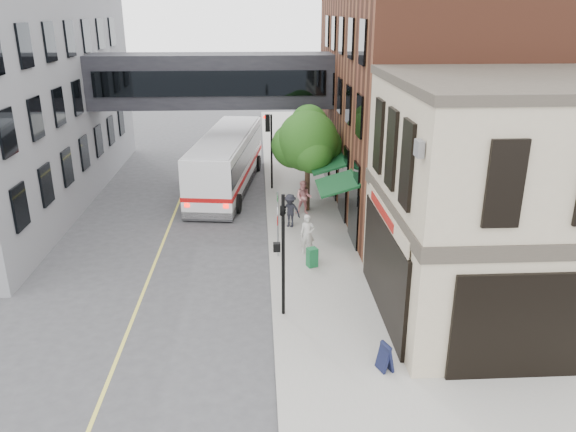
{
  "coord_description": "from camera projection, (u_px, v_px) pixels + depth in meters",
  "views": [
    {
      "loc": [
        -0.39,
        -15.67,
        10.44
      ],
      "look_at": [
        0.64,
        3.43,
        3.35
      ],
      "focal_mm": 35.0,
      "sensor_mm": 36.0,
      "label": 1
    }
  ],
  "objects": [
    {
      "name": "brick_building",
      "position": [
        448.0,
        76.0,
        30.44
      ],
      "size": [
        13.76,
        18.0,
        14.0
      ],
      "color": "#592B1C",
      "rests_on": "ground"
    },
    {
      "name": "pedestrian_a",
      "position": [
        307.0,
        234.0,
        24.89
      ],
      "size": [
        0.66,
        0.44,
        1.77
      ],
      "primitive_type": "imported",
      "rotation": [
        0.0,
        0.0,
        -0.03
      ],
      "color": "beige",
      "rests_on": "sidewalk_main"
    },
    {
      "name": "traffic_signal_near",
      "position": [
        282.0,
        241.0,
        19.17
      ],
      "size": [
        0.44,
        0.22,
        4.6
      ],
      "color": "black",
      "rests_on": "sidewalk_main"
    },
    {
      "name": "ground",
      "position": [
        274.0,
        349.0,
        18.31
      ],
      "size": [
        120.0,
        120.0,
        0.0
      ],
      "primitive_type": "plane",
      "color": "#38383A",
      "rests_on": "ground"
    },
    {
      "name": "pedestrian_c",
      "position": [
        290.0,
        210.0,
        27.91
      ],
      "size": [
        1.27,
        1.06,
        1.7
      ],
      "primitive_type": "imported",
      "rotation": [
        0.0,
        0.0,
        -0.47
      ],
      "color": "black",
      "rests_on": "sidewalk_main"
    },
    {
      "name": "newspaper_box",
      "position": [
        312.0,
        257.0,
        23.7
      ],
      "size": [
        0.52,
        0.49,
        0.83
      ],
      "primitive_type": "cube",
      "rotation": [
        0.0,
        0.0,
        0.36
      ],
      "color": "#155F32",
      "rests_on": "sidewalk_main"
    },
    {
      "name": "corner_building",
      "position": [
        533.0,
        202.0,
        19.18
      ],
      "size": [
        10.19,
        8.12,
        8.45
      ],
      "color": "tan",
      "rests_on": "ground"
    },
    {
      "name": "street_sign_pole",
      "position": [
        278.0,
        218.0,
        24.22
      ],
      "size": [
        0.08,
        0.75,
        3.0
      ],
      "color": "gray",
      "rests_on": "sidewalk_main"
    },
    {
      "name": "sidewalk_main",
      "position": [
        302.0,
        205.0,
        31.5
      ],
      "size": [
        4.0,
        60.0,
        0.15
      ],
      "primitive_type": "cube",
      "color": "gray",
      "rests_on": "ground"
    },
    {
      "name": "bus",
      "position": [
        227.0,
        159.0,
        34.13
      ],
      "size": [
        4.3,
        12.51,
        3.3
      ],
      "color": "white",
      "rests_on": "ground"
    },
    {
      "name": "skyway_bridge",
      "position": [
        212.0,
        80.0,
        32.76
      ],
      "size": [
        14.0,
        3.18,
        3.0
      ],
      "color": "black",
      "rests_on": "ground"
    },
    {
      "name": "street_tree",
      "position": [
        307.0,
        141.0,
        29.44
      ],
      "size": [
        3.8,
        3.2,
        5.6
      ],
      "color": "#382619",
      "rests_on": "sidewalk_main"
    },
    {
      "name": "lane_marking",
      "position": [
        166.0,
        236.0,
        27.42
      ],
      "size": [
        0.12,
        40.0,
        0.01
      ],
      "primitive_type": "cube",
      "color": "#D8CC4C",
      "rests_on": "ground"
    },
    {
      "name": "sandwich_board",
      "position": [
        385.0,
        357.0,
        16.87
      ],
      "size": [
        0.47,
        0.58,
        0.89
      ],
      "primitive_type": "cube",
      "rotation": [
        0.0,
        0.0,
        0.36
      ],
      "color": "black",
      "rests_on": "sidewalk_main"
    },
    {
      "name": "pedestrian_b",
      "position": [
        304.0,
        198.0,
        29.62
      ],
      "size": [
        1.02,
        0.87,
        1.82
      ],
      "primitive_type": "imported",
      "rotation": [
        0.0,
        0.0,
        -0.23
      ],
      "color": "pink",
      "rests_on": "sidewalk_main"
    },
    {
      "name": "traffic_signal_far",
      "position": [
        269.0,
        137.0,
        33.09
      ],
      "size": [
        0.53,
        0.28,
        4.5
      ],
      "color": "black",
      "rests_on": "sidewalk_main"
    }
  ]
}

